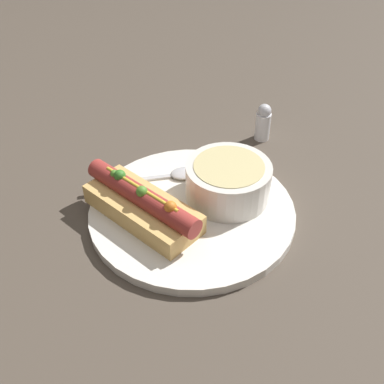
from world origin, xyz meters
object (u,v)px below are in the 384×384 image
(hot_dog, at_px, (142,204))
(spoon, at_px, (171,175))
(salt_shaker, at_px, (263,122))
(soup_bowl, at_px, (227,178))

(hot_dog, xyz_separation_m, spoon, (-0.06, 0.07, -0.02))
(spoon, relative_size, salt_shaker, 2.51)
(hot_dog, distance_m, salt_shaker, 0.29)
(spoon, height_order, salt_shaker, salt_shaker)
(soup_bowl, xyz_separation_m, salt_shaker, (-0.12, 0.14, -0.01))
(soup_bowl, relative_size, spoon, 0.72)
(hot_dog, height_order, soup_bowl, hot_dog)
(hot_dog, relative_size, spoon, 1.12)
(hot_dog, relative_size, salt_shaker, 2.82)
(spoon, bearing_deg, salt_shaker, 29.01)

